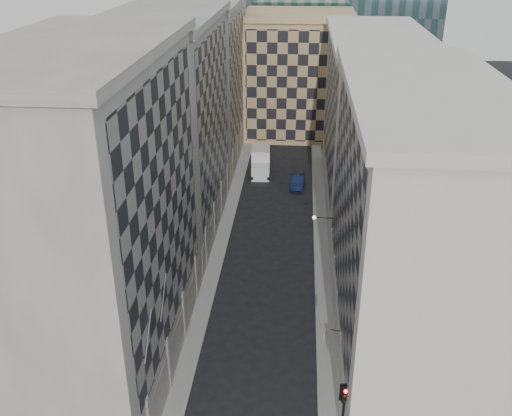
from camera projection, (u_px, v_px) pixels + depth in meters
The scene contains 14 objects.
sidewalk_west at pixel (222, 241), 60.34m from camera, with size 1.50×100.00×0.15m, color gray.
sidewalk_east at pixel (321, 244), 59.58m from camera, with size 1.50×100.00×0.15m, color gray.
bldg_left_a at pixel (97, 221), 38.58m from camera, with size 10.80×22.80×23.70m.
bldg_left_b at pixel (168, 129), 58.55m from camera, with size 10.80×22.80×22.70m.
bldg_left_c at pixel (203, 83), 78.52m from camera, with size 10.80×22.80×21.70m.
bldg_right_a at pixel (411, 226), 41.26m from camera, with size 10.80×26.80×20.70m.
bldg_right_b at pixel (372, 122), 65.71m from camera, with size 10.80×28.80×19.70m.
tan_block at pixel (298, 74), 89.78m from camera, with size 16.80×14.80×18.80m.
flagpoles_left at pixel (156, 315), 35.39m from camera, with size 0.10×6.33×2.33m.
bracket_lamp at pixel (316, 218), 51.60m from camera, with size 1.98×0.36×0.36m.
traffic_light at pixel (344, 402), 34.95m from camera, with size 0.58×0.53×4.63m.
box_truck at pixel (261, 163), 77.12m from camera, with size 2.79×6.18×3.32m.
dark_car at pixel (297, 181), 72.98m from camera, with size 1.67×4.78×1.57m, color #10183B.
shop_sign at pixel (326, 334), 40.36m from camera, with size 1.16×0.64×0.72m.
Camera 1 is at (2.61, -22.39, 29.39)m, focal length 40.00 mm.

